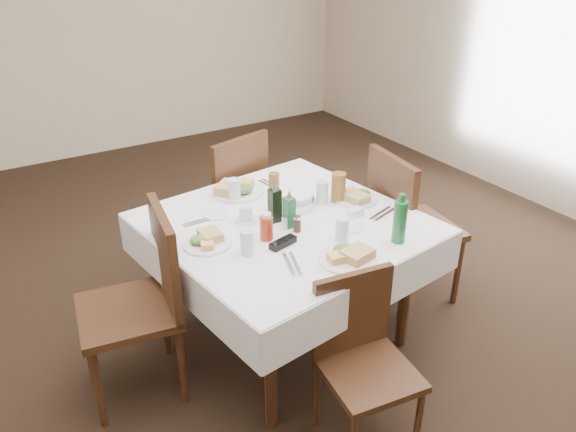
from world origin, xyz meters
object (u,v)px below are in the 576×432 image
object	(u,v)px
water_s	(342,229)
ketchup_bottle	(266,227)
water_w	(247,242)
chair_east	(404,219)
chair_north	(231,193)
green_bottle	(400,221)
bread_basket	(294,200)
water_n	(234,190)
chair_west	(146,293)
dining_table	(286,235)
coffee_mug	(246,214)
oil_cruet_green	(289,211)
water_e	(322,192)
chair_south	(361,350)
oil_cruet_dark	(275,204)

from	to	relation	value
water_s	ketchup_bottle	distance (m)	0.38
water_w	chair_east	bearing A→B (deg)	6.99
chair_north	green_bottle	xyz separation A→B (m)	(0.26, -1.34, 0.32)
bread_basket	water_n	bearing A→B (deg)	137.60
chair_east	chair_west	xyz separation A→B (m)	(-1.60, 0.09, -0.00)
water_w	green_bottle	bearing A→B (deg)	-22.71
dining_table	coffee_mug	distance (m)	0.24
water_s	oil_cruet_green	world-z (taller)	oil_cruet_green
green_bottle	oil_cruet_green	bearing A→B (deg)	132.48
water_e	dining_table	bearing A→B (deg)	-162.76
dining_table	chair_west	xyz separation A→B (m)	(-0.78, 0.04, -0.12)
chair_north	water_w	bearing A→B (deg)	-112.00
chair_south	water_e	xyz separation A→B (m)	(0.36, 0.84, 0.36)
dining_table	coffee_mug	bearing A→B (deg)	145.45
water_s	oil_cruet_green	bearing A→B (deg)	119.47
chair_south	ketchup_bottle	size ratio (longest dim) A/B	5.67
water_e	water_w	size ratio (longest dim) A/B	1.03
chair_east	ketchup_bottle	world-z (taller)	chair_east
green_bottle	dining_table	bearing A→B (deg)	127.64
water_s	bread_basket	world-z (taller)	water_s
bread_basket	chair_west	bearing A→B (deg)	-174.11
dining_table	water_s	bearing A→B (deg)	-67.44
chair_west	ketchup_bottle	distance (m)	0.67
water_n	water_s	bearing A→B (deg)	-70.30
water_w	bread_basket	size ratio (longest dim) A/B	0.53
chair_west	water_e	xyz separation A→B (m)	(1.07, 0.05, 0.26)
dining_table	water_n	xyz separation A→B (m)	(-0.11, 0.37, 0.15)
chair_south	water_e	distance (m)	0.99
dining_table	water_e	bearing A→B (deg)	17.24
green_bottle	oil_cruet_dark	bearing A→B (deg)	128.82
water_w	chair_south	bearing A→B (deg)	-65.48
dining_table	green_bottle	distance (m)	0.63
chair_north	water_e	distance (m)	0.85
water_n	green_bottle	size ratio (longest dim) A/B	0.51
water_s	oil_cruet_dark	distance (m)	0.40
water_s	oil_cruet_dark	world-z (taller)	oil_cruet_dark
chair_north	water_n	xyz separation A→B (m)	(-0.21, -0.50, 0.27)
oil_cruet_dark	chair_north	bearing A→B (deg)	80.20
bread_basket	water_s	bearing A→B (deg)	-90.77
ketchup_bottle	coffee_mug	size ratio (longest dim) A/B	1.24
dining_table	water_n	distance (m)	0.41
dining_table	water_w	xyz separation A→B (m)	(-0.33, -0.18, 0.14)
chair_north	green_bottle	world-z (taller)	green_bottle
chair_east	oil_cruet_dark	distance (m)	0.92
chair_north	water_n	bearing A→B (deg)	-113.08
dining_table	water_w	distance (m)	0.40
water_w	green_bottle	world-z (taller)	green_bottle
chair_south	coffee_mug	xyz separation A→B (m)	(-0.11, 0.87, 0.33)
water_s	water_n	bearing A→B (deg)	109.70
chair_north	chair_east	world-z (taller)	chair_east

